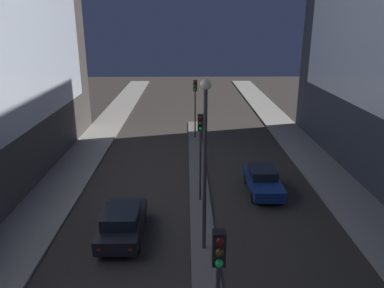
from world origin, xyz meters
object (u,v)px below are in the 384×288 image
Objects in this scene: traffic_light_far at (195,96)px; traffic_light_near at (218,280)px; car_left_lane at (122,223)px; street_lamp at (205,146)px; traffic_light_mid at (201,139)px; car_right_lane at (263,181)px.

traffic_light_near is at bearing -90.00° from traffic_light_far.
traffic_light_far is 1.16× the size of car_left_lane.
traffic_light_mid is at bearing 90.00° from street_lamp.
street_lamp reaches higher than car_left_lane.
traffic_light_mid is at bearing -162.89° from car_right_lane.
traffic_light_far is (0.00, 11.97, 0.00)m from traffic_light_mid.
car_left_lane reaches higher than car_right_lane.
car_left_lane is (-3.79, 1.12, -4.16)m from street_lamp.
car_right_lane is at bearing 57.29° from street_lamp.
street_lamp is at bearing -90.00° from traffic_light_far.
car_right_lane is at bearing 32.22° from car_left_lane.
car_left_lane is at bearing -147.78° from car_right_lane.
car_left_lane is (-3.79, -3.61, -2.98)m from traffic_light_mid.
street_lamp reaches higher than traffic_light_near.
car_right_lane is (3.79, -10.81, -3.00)m from traffic_light_far.
traffic_light_far is at bearing 76.33° from car_left_lane.
traffic_light_mid is 1.00× the size of traffic_light_far.
street_lamp is 1.76× the size of car_left_lane.
traffic_light_mid reaches higher than car_right_lane.
car_right_lane is at bearing -70.67° from traffic_light_far.
traffic_light_near is 1.19× the size of car_right_lane.
traffic_light_near is 9.29m from car_left_lane.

